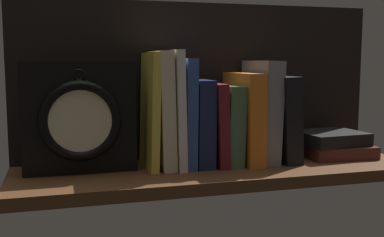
{
  "coord_description": "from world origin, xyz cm",
  "views": [
    {
      "loc": [
        -33.58,
        -94.49,
        22.66
      ],
      "look_at": [
        -4.95,
        3.47,
        10.24
      ],
      "focal_mm": 43.99,
      "sensor_mm": 36.0,
      "label": 1
    }
  ],
  "objects_px": {
    "book_blue_modern": "(184,112)",
    "book_stack_side": "(333,144)",
    "book_white_catcher": "(174,109)",
    "book_gray_chess": "(261,111)",
    "book_navy_bierce": "(198,122)",
    "book_green_romantic": "(227,124)",
    "book_orange_pandolfini": "(243,118)",
    "book_maroon_dawkins": "(213,123)",
    "framed_clock": "(80,118)",
    "book_cream_twain": "(162,109)",
    "book_yellow_seinlanguage": "(150,111)",
    "book_black_skeptic": "(278,118)"
  },
  "relations": [
    {
      "from": "book_green_romantic",
      "to": "book_gray_chess",
      "type": "distance_m",
      "value": 0.09
    },
    {
      "from": "book_yellow_seinlanguage",
      "to": "book_cream_twain",
      "type": "distance_m",
      "value": 0.03
    },
    {
      "from": "book_blue_modern",
      "to": "book_stack_side",
      "type": "bearing_deg",
      "value": -1.31
    },
    {
      "from": "book_cream_twain",
      "to": "framed_clock",
      "type": "xyz_separation_m",
      "value": [
        -0.17,
        -0.01,
        -0.01
      ]
    },
    {
      "from": "book_maroon_dawkins",
      "to": "book_green_romantic",
      "type": "relative_size",
      "value": 1.03
    },
    {
      "from": "book_maroon_dawkins",
      "to": "book_orange_pandolfini",
      "type": "xyz_separation_m",
      "value": [
        0.07,
        0.0,
        0.01
      ]
    },
    {
      "from": "book_white_catcher",
      "to": "book_black_skeptic",
      "type": "distance_m",
      "value": 0.25
    },
    {
      "from": "book_navy_bierce",
      "to": "framed_clock",
      "type": "height_order",
      "value": "framed_clock"
    },
    {
      "from": "book_orange_pandolfini",
      "to": "book_yellow_seinlanguage",
      "type": "bearing_deg",
      "value": 180.0
    },
    {
      "from": "book_green_romantic",
      "to": "book_orange_pandolfini",
      "type": "height_order",
      "value": "book_orange_pandolfini"
    },
    {
      "from": "book_black_skeptic",
      "to": "book_stack_side",
      "type": "xyz_separation_m",
      "value": [
        0.14,
        -0.01,
        -0.07
      ]
    },
    {
      "from": "book_cream_twain",
      "to": "book_white_catcher",
      "type": "bearing_deg",
      "value": 0.0
    },
    {
      "from": "book_cream_twain",
      "to": "book_green_romantic",
      "type": "xyz_separation_m",
      "value": [
        0.15,
        0.0,
        -0.04
      ]
    },
    {
      "from": "book_blue_modern",
      "to": "book_maroon_dawkins",
      "type": "relative_size",
      "value": 1.3
    },
    {
      "from": "book_yellow_seinlanguage",
      "to": "book_black_skeptic",
      "type": "relative_size",
      "value": 1.27
    },
    {
      "from": "book_white_catcher",
      "to": "book_green_romantic",
      "type": "bearing_deg",
      "value": 0.0
    },
    {
      "from": "book_blue_modern",
      "to": "book_orange_pandolfini",
      "type": "bearing_deg",
      "value": 0.0
    },
    {
      "from": "book_cream_twain",
      "to": "book_green_romantic",
      "type": "distance_m",
      "value": 0.15
    },
    {
      "from": "book_white_catcher",
      "to": "book_blue_modern",
      "type": "height_order",
      "value": "book_white_catcher"
    },
    {
      "from": "book_yellow_seinlanguage",
      "to": "book_blue_modern",
      "type": "bearing_deg",
      "value": 0.0
    },
    {
      "from": "book_blue_modern",
      "to": "book_navy_bierce",
      "type": "xyz_separation_m",
      "value": [
        0.03,
        0.0,
        -0.02
      ]
    },
    {
      "from": "book_maroon_dawkins",
      "to": "book_black_skeptic",
      "type": "relative_size",
      "value": 0.93
    },
    {
      "from": "book_yellow_seinlanguage",
      "to": "book_orange_pandolfini",
      "type": "height_order",
      "value": "book_yellow_seinlanguage"
    },
    {
      "from": "book_green_romantic",
      "to": "book_navy_bierce",
      "type": "bearing_deg",
      "value": 180.0
    },
    {
      "from": "book_yellow_seinlanguage",
      "to": "book_gray_chess",
      "type": "relative_size",
      "value": 1.08
    },
    {
      "from": "book_white_catcher",
      "to": "book_gray_chess",
      "type": "bearing_deg",
      "value": 0.0
    },
    {
      "from": "book_white_catcher",
      "to": "book_gray_chess",
      "type": "xyz_separation_m",
      "value": [
        0.2,
        0.0,
        -0.01
      ]
    },
    {
      "from": "book_white_catcher",
      "to": "book_gray_chess",
      "type": "distance_m",
      "value": 0.21
    },
    {
      "from": "book_navy_bierce",
      "to": "book_green_romantic",
      "type": "distance_m",
      "value": 0.07
    },
    {
      "from": "book_cream_twain",
      "to": "book_stack_side",
      "type": "bearing_deg",
      "value": -1.15
    },
    {
      "from": "book_yellow_seinlanguage",
      "to": "book_navy_bierce",
      "type": "height_order",
      "value": "book_yellow_seinlanguage"
    },
    {
      "from": "book_white_catcher",
      "to": "book_navy_bierce",
      "type": "xyz_separation_m",
      "value": [
        0.06,
        0.0,
        -0.03
      ]
    },
    {
      "from": "book_maroon_dawkins",
      "to": "book_black_skeptic",
      "type": "bearing_deg",
      "value": 0.0
    },
    {
      "from": "book_orange_pandolfini",
      "to": "book_navy_bierce",
      "type": "bearing_deg",
      "value": 180.0
    },
    {
      "from": "book_cream_twain",
      "to": "book_navy_bierce",
      "type": "relative_size",
      "value": 1.33
    },
    {
      "from": "book_cream_twain",
      "to": "framed_clock",
      "type": "bearing_deg",
      "value": -177.35
    },
    {
      "from": "book_stack_side",
      "to": "book_orange_pandolfini",
      "type": "bearing_deg",
      "value": 177.9
    },
    {
      "from": "book_stack_side",
      "to": "book_maroon_dawkins",
      "type": "bearing_deg",
      "value": 178.41
    },
    {
      "from": "book_white_catcher",
      "to": "book_stack_side",
      "type": "xyz_separation_m",
      "value": [
        0.39,
        -0.01,
        -0.1
      ]
    },
    {
      "from": "book_cream_twain",
      "to": "book_maroon_dawkins",
      "type": "height_order",
      "value": "book_cream_twain"
    },
    {
      "from": "book_maroon_dawkins",
      "to": "book_white_catcher",
      "type": "bearing_deg",
      "value": 180.0
    },
    {
      "from": "book_blue_modern",
      "to": "book_stack_side",
      "type": "height_order",
      "value": "book_blue_modern"
    },
    {
      "from": "book_white_catcher",
      "to": "book_gray_chess",
      "type": "height_order",
      "value": "book_white_catcher"
    },
    {
      "from": "book_orange_pandolfini",
      "to": "framed_clock",
      "type": "xyz_separation_m",
      "value": [
        -0.36,
        -0.01,
        0.01
      ]
    },
    {
      "from": "book_blue_modern",
      "to": "book_maroon_dawkins",
      "type": "bearing_deg",
      "value": 0.0
    },
    {
      "from": "book_stack_side",
      "to": "book_blue_modern",
      "type": "bearing_deg",
      "value": 178.69
    },
    {
      "from": "book_white_catcher",
      "to": "book_black_skeptic",
      "type": "bearing_deg",
      "value": 0.0
    },
    {
      "from": "book_gray_chess",
      "to": "book_yellow_seinlanguage",
      "type": "bearing_deg",
      "value": 180.0
    },
    {
      "from": "book_navy_bierce",
      "to": "book_orange_pandolfini",
      "type": "distance_m",
      "value": 0.11
    },
    {
      "from": "book_green_romantic",
      "to": "book_black_skeptic",
      "type": "distance_m",
      "value": 0.13
    }
  ]
}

